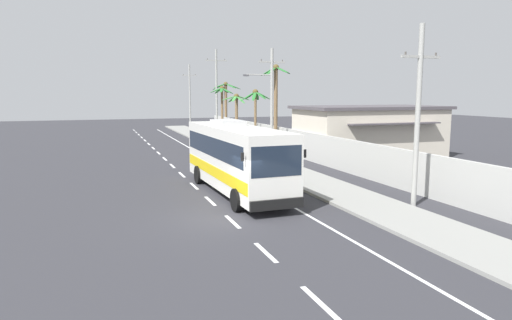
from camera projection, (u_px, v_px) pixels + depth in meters
The scene contains 18 objects.
ground_plane at pixel (228, 218), 19.30m from camera, with size 160.00×160.00×0.00m, color #303035.
sidewalk_kerb at pixel (285, 170), 30.86m from camera, with size 3.20×90.00×0.14m, color gray.
lane_markings at pixel (200, 164), 33.94m from camera, with size 3.50×71.74×0.01m.
boundary_wall at pixel (310, 147), 35.69m from camera, with size 0.24×60.00×2.22m, color #B2B2AD.
coach_bus_foreground at pixel (236, 156), 23.95m from camera, with size 3.17×10.80×3.78m.
motorcycle_beside_bus at pixel (241, 159), 32.50m from camera, with size 0.56×1.96×1.54m.
pedestrian_near_kerb at pixel (268, 148), 36.01m from camera, with size 0.36×0.36×1.64m.
pedestrian_midwalk at pixel (248, 142), 40.24m from camera, with size 0.36×0.36×1.63m.
utility_pole_nearest at pixel (418, 113), 20.78m from camera, with size 2.05×0.24×8.29m.
utility_pole_mid at pixel (271, 99), 37.17m from camera, with size 3.56×0.24×8.81m.
utility_pole_far at pixel (217, 92), 53.64m from camera, with size 2.60×0.24×10.31m.
utility_pole_distant at pixel (190, 95), 70.35m from camera, with size 2.29×0.24×9.66m.
palm_nearest at pixel (255, 103), 44.82m from camera, with size 3.09×3.11×5.65m.
palm_second at pixel (236, 108), 49.52m from camera, with size 3.20×2.98×5.22m.
palm_third at pixel (276, 95), 40.66m from camera, with size 2.81×2.94×7.78m.
palm_fourth at pixel (222, 100), 51.86m from camera, with size 2.69×2.72×6.09m.
palm_farthest at pixel (226, 99), 58.94m from camera, with size 3.91×3.85×6.72m.
roadside_building at pixel (369, 131), 37.76m from camera, with size 11.79×7.22×4.21m.
Camera 1 is at (-5.09, -18.09, 5.19)m, focal length 32.08 mm.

